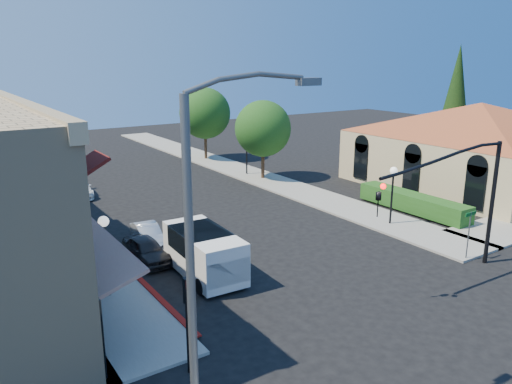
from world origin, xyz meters
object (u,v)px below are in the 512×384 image
lamppost_right_near (393,181)px  parked_car_c (78,188)px  conifer_far (456,95)px  street_tree_a (263,129)px  signal_mast_arm (467,188)px  lamppost_right_far (247,143)px  parked_car_a (146,250)px  lamppost_left_far (37,172)px  white_van (205,251)px  street_tree_b (205,113)px  lamppost_left_near (105,236)px  cobra_streetlight (205,263)px  parked_car_b (148,234)px  secondary_signal (188,307)px  parked_car_d (58,182)px  street_name_sign (469,228)px

lamppost_right_near → parked_car_c: bearing=129.1°
conifer_far → street_tree_a: conifer_far is taller
signal_mast_arm → lamppost_right_far: bearing=83.3°
parked_car_a → parked_car_c: bearing=86.5°
lamppost_left_far → lamppost_right_far: same height
white_van → parked_car_c: size_ratio=1.17×
street_tree_a → lamppost_right_far: 2.49m
street_tree_b → white_van: bearing=-118.1°
lamppost_left_near → lamppost_left_far: same height
street_tree_b → cobra_streetlight: 38.45m
signal_mast_arm → parked_car_b: 16.08m
street_tree_a → parked_car_a: bearing=-142.4°
street_tree_b → white_van: 27.76m
street_tree_b → white_van: street_tree_b is taller
cobra_streetlight → white_van: (4.99, 9.68, -4.03)m
parked_car_b → parked_car_c: (-0.54, 12.00, 0.06)m
signal_mast_arm → parked_car_c: (-11.19, 23.50, -3.48)m
parked_car_b → parked_car_c: bearing=98.2°
lamppost_left_near → conifer_far: bearing=15.3°
signal_mast_arm → lamppost_right_near: bearing=67.9°
street_tree_a → lamppost_left_near: bearing=-141.0°
signal_mast_arm → lamppost_left_far: bearing=125.0°
street_tree_b → signal_mast_arm: size_ratio=0.88×
secondary_signal → lamppost_left_near: size_ratio=0.93×
cobra_streetlight → lamppost_right_far: (17.65, 26.00, -2.53)m
white_van → parked_car_b: bearing=96.8°
lamppost_right_near → signal_mast_arm: bearing=-112.1°
conifer_far → parked_car_a: conifer_far is taller
signal_mast_arm → secondary_signal: size_ratio=2.41×
street_tree_b → parked_car_c: 16.26m
street_tree_a → parked_car_b: (-13.60, -9.00, -3.65)m
parked_car_c → lamppost_right_far: bearing=3.0°
street_tree_a → lamppost_right_near: size_ratio=1.82×
signal_mast_arm → parked_car_c: bearing=115.5°
parked_car_c → parked_car_d: (-0.86, 2.31, 0.07)m
street_tree_b → parked_car_a: (-14.56, -21.21, -3.93)m
cobra_streetlight → parked_car_c: cobra_streetlight is taller
street_tree_a → cobra_streetlight: size_ratio=0.70×
lamppost_right_far → parked_car_c: lamppost_right_far is taller
white_van → conifer_far: bearing=17.8°
signal_mast_arm → street_name_sign: bearing=23.2°
secondary_signal → white_van: size_ratio=0.68×
secondary_signal → parked_car_a: bearing=76.6°
parked_car_d → secondary_signal: bearing=-98.9°
parked_car_a → white_van: bearing=-64.6°
lamppost_left_far → secondary_signal: bearing=-88.6°
cobra_streetlight → parked_car_c: bearing=82.0°
signal_mast_arm → lamppost_left_near: (-14.36, 6.50, -1.35)m
street_tree_a → conifer_far: bearing=-11.8°
signal_mast_arm → street_name_sign: (1.64, 0.70, -2.39)m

